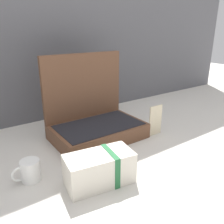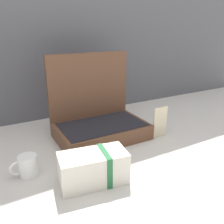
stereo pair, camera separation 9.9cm
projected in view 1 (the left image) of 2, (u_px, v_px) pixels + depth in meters
ground_plane at (104, 153)px, 1.06m from camera, size 6.00×6.00×0.00m
open_suitcase at (94, 119)px, 1.19m from camera, size 0.44×0.29×0.41m
cream_toiletry_bag at (100, 169)px, 0.84m from camera, size 0.26×0.15×0.12m
coffee_mug at (30, 171)px, 0.85m from camera, size 0.10×0.07×0.08m
info_card_left at (155, 120)px, 1.21m from camera, size 0.08×0.01×0.16m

